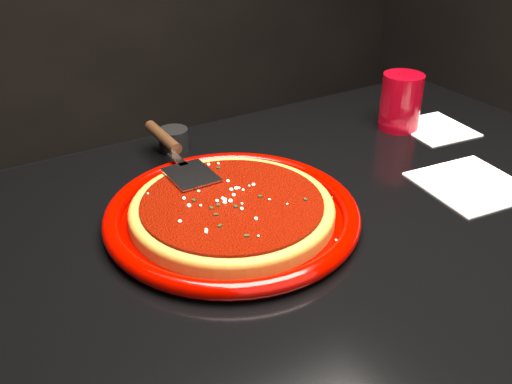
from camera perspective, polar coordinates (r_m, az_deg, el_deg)
table at (r=1.14m, az=5.31°, el=-18.13°), size 1.20×0.80×0.75m
plate at (r=0.86m, az=-2.39°, el=-2.23°), size 0.46×0.46×0.03m
pizza_crust at (r=0.85m, az=-2.39°, el=-1.98°), size 0.36×0.36×0.02m
pizza_crust_rim at (r=0.85m, az=-2.40°, el=-1.54°), size 0.36×0.36×0.02m
pizza_sauce at (r=0.85m, az=-2.41°, el=-1.22°), size 0.32×0.32×0.01m
parmesan_dusting at (r=0.84m, az=-2.42°, el=-0.77°), size 0.26×0.26×0.01m
basil_flecks at (r=0.84m, az=-2.42°, el=-0.84°), size 0.24×0.24×0.00m
pizza_server at (r=0.98m, az=-7.95°, el=3.96°), size 0.08×0.30×0.02m
cup at (r=1.19m, az=14.28°, el=8.73°), size 0.10×0.10×0.11m
napkin_a at (r=1.03m, az=20.73°, el=0.70°), size 0.18×0.18×0.00m
napkin_b at (r=1.23m, az=17.50°, el=6.07°), size 0.14×0.15×0.00m
ramekin at (r=1.09m, az=-8.23°, el=5.19°), size 0.06×0.06×0.04m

